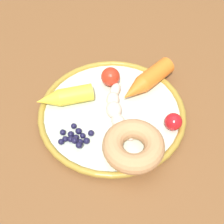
# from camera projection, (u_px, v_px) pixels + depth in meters

# --- Properties ---
(dining_table) EXTENTS (1.16, 0.82, 0.74)m
(dining_table) POSITION_uv_depth(u_px,v_px,m) (129.00, 134.00, 0.73)
(dining_table) COLOR brown
(dining_table) RESTS_ON ground_plane
(plate) EXTENTS (0.28, 0.28, 0.02)m
(plate) POSITION_uv_depth(u_px,v_px,m) (112.00, 113.00, 0.64)
(plate) COLOR silver
(plate) RESTS_ON dining_table
(banana) EXTENTS (0.15, 0.05, 0.03)m
(banana) POSITION_uv_depth(u_px,v_px,m) (116.00, 110.00, 0.62)
(banana) COLOR beige
(banana) RESTS_ON plate
(carrot_orange) EXTENTS (0.10, 0.13, 0.04)m
(carrot_orange) POSITION_uv_depth(u_px,v_px,m) (146.00, 81.00, 0.66)
(carrot_orange) COLOR orange
(carrot_orange) RESTS_ON plate
(carrot_yellow) EXTENTS (0.04, 0.11, 0.03)m
(carrot_yellow) POSITION_uv_depth(u_px,v_px,m) (65.00, 97.00, 0.64)
(carrot_yellow) COLOR yellow
(carrot_yellow) RESTS_ON plate
(donut) EXTENTS (0.14, 0.14, 0.04)m
(donut) POSITION_uv_depth(u_px,v_px,m) (134.00, 146.00, 0.57)
(donut) COLOR tan
(donut) RESTS_ON plate
(blueberry_pile) EXTENTS (0.06, 0.07, 0.02)m
(blueberry_pile) POSITION_uv_depth(u_px,v_px,m) (75.00, 137.00, 0.59)
(blueberry_pile) COLOR #191638
(blueberry_pile) RESTS_ON plate
(tomato_near) EXTENTS (0.04, 0.04, 0.04)m
(tomato_near) POSITION_uv_depth(u_px,v_px,m) (111.00, 77.00, 0.67)
(tomato_near) COLOR red
(tomato_near) RESTS_ON plate
(tomato_mid) EXTENTS (0.03, 0.03, 0.03)m
(tomato_mid) POSITION_uv_depth(u_px,v_px,m) (173.00, 122.00, 0.60)
(tomato_mid) COLOR red
(tomato_mid) RESTS_ON plate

